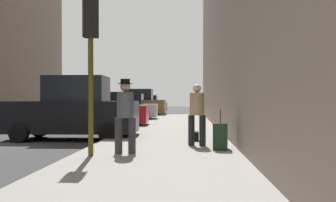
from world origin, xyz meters
TOP-DOWN VIEW (x-y plane):
  - sidewalk at (6.00, 0.00)m, footprint 4.00×40.00m
  - parked_black_suv at (2.65, 1.70)m, footprint 4.64×2.13m
  - parked_red_hatchback at (2.65, 7.33)m, footprint 4.26×2.17m
  - parked_silver_sedan at (2.65, 13.04)m, footprint 4.22×2.10m
  - parked_bronze_suv at (2.65, 18.97)m, footprint 4.63×2.12m
  - parked_dark_green_sedan at (2.65, 24.72)m, footprint 4.21×2.07m
  - fire_hydrant at (4.45, 3.12)m, footprint 0.42×0.22m
  - traffic_light at (4.50, -2.91)m, footprint 0.32×0.32m
  - pedestrian_in_tan_coat at (6.97, -0.94)m, footprint 0.53×0.50m
  - pedestrian_with_beanie at (5.22, -2.49)m, footprint 0.52×0.47m
  - rolling_suitcase at (7.55, -1.65)m, footprint 0.43×0.60m
  - duffel_bag at (6.89, 0.29)m, footprint 0.32×0.44m

SIDE VIEW (x-z plane):
  - sidewalk at x=6.00m, z-range 0.00..0.15m
  - duffel_bag at x=6.89m, z-range 0.15..0.43m
  - rolling_suitcase at x=7.55m, z-range -0.03..1.01m
  - fire_hydrant at x=4.45m, z-range 0.15..0.85m
  - parked_red_hatchback at x=2.65m, z-range -0.05..1.74m
  - parked_silver_sedan at x=2.65m, z-range -0.05..1.74m
  - parked_dark_green_sedan at x=2.65m, z-range -0.05..1.74m
  - parked_black_suv at x=2.65m, z-range -0.09..2.16m
  - parked_bronze_suv at x=2.65m, z-range -0.09..2.16m
  - pedestrian_in_tan_coat at x=6.97m, z-range 0.25..1.96m
  - pedestrian_with_beanie at x=5.22m, z-range 0.25..2.02m
  - traffic_light at x=4.50m, z-range 0.96..4.56m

